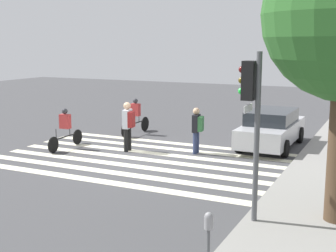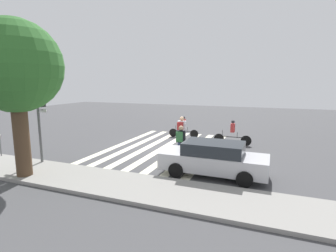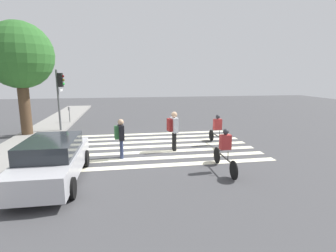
{
  "view_description": "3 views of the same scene",
  "coord_description": "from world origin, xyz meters",
  "px_view_note": "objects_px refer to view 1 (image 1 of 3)",
  "views": [
    {
      "loc": [
        14.04,
        7.8,
        4.05
      ],
      "look_at": [
        -0.87,
        0.66,
        1.09
      ],
      "focal_mm": 50.0,
      "sensor_mm": 36.0,
      "label": 1
    },
    {
      "loc": [
        -6.02,
        14.56,
        4.0
      ],
      "look_at": [
        -0.24,
        -0.18,
        1.35
      ],
      "focal_mm": 28.0,
      "sensor_mm": 36.0,
      "label": 2
    },
    {
      "loc": [
        -12.74,
        1.28,
        3.54
      ],
      "look_at": [
        -0.45,
        -0.79,
        1.11
      ],
      "focal_mm": 28.0,
      "sensor_mm": 36.0,
      "label": 3
    }
  ],
  "objects_px": {
    "pedestrian_adult_blue_shirt": "(197,127)",
    "cyclist_far_lane": "(65,127)",
    "parking_meter": "(209,231)",
    "pedestrian_adult_yellow_jacket": "(128,123)",
    "car_parked_silver_sedan": "(271,128)",
    "cyclist_near_curb": "(136,115)",
    "traffic_light": "(252,106)"
  },
  "relations": [
    {
      "from": "parking_meter",
      "to": "car_parked_silver_sedan",
      "type": "xyz_separation_m",
      "value": [
        -11.03,
        -1.55,
        -0.22
      ]
    },
    {
      "from": "cyclist_near_curb",
      "to": "cyclist_far_lane",
      "type": "xyz_separation_m",
      "value": [
        3.65,
        -1.03,
        -0.01
      ]
    },
    {
      "from": "cyclist_near_curb",
      "to": "cyclist_far_lane",
      "type": "distance_m",
      "value": 3.79
    },
    {
      "from": "cyclist_near_curb",
      "to": "car_parked_silver_sedan",
      "type": "relative_size",
      "value": 0.53
    },
    {
      "from": "traffic_light",
      "to": "cyclist_near_curb",
      "type": "relative_size",
      "value": 1.62
    },
    {
      "from": "car_parked_silver_sedan",
      "to": "pedestrian_adult_blue_shirt",
      "type": "bearing_deg",
      "value": -44.26
    },
    {
      "from": "parking_meter",
      "to": "cyclist_far_lane",
      "type": "relative_size",
      "value": 0.59
    },
    {
      "from": "traffic_light",
      "to": "pedestrian_adult_blue_shirt",
      "type": "distance_m",
      "value": 7.15
    },
    {
      "from": "cyclist_near_curb",
      "to": "parking_meter",
      "type": "bearing_deg",
      "value": 35.32
    },
    {
      "from": "cyclist_far_lane",
      "to": "car_parked_silver_sedan",
      "type": "relative_size",
      "value": 0.49
    },
    {
      "from": "parking_meter",
      "to": "car_parked_silver_sedan",
      "type": "bearing_deg",
      "value": -171.99
    },
    {
      "from": "cyclist_far_lane",
      "to": "traffic_light",
      "type": "bearing_deg",
      "value": 59.52
    },
    {
      "from": "pedestrian_adult_blue_shirt",
      "to": "cyclist_far_lane",
      "type": "xyz_separation_m",
      "value": [
        1.42,
        -4.89,
        -0.14
      ]
    },
    {
      "from": "parking_meter",
      "to": "cyclist_far_lane",
      "type": "distance_m",
      "value": 11.37
    },
    {
      "from": "pedestrian_adult_yellow_jacket",
      "to": "cyclist_near_curb",
      "type": "distance_m",
      "value": 3.32
    },
    {
      "from": "car_parked_silver_sedan",
      "to": "cyclist_far_lane",
      "type": "bearing_deg",
      "value": -62.29
    },
    {
      "from": "parking_meter",
      "to": "pedestrian_adult_yellow_jacket",
      "type": "bearing_deg",
      "value": -142.1
    },
    {
      "from": "pedestrian_adult_blue_shirt",
      "to": "car_parked_silver_sedan",
      "type": "relative_size",
      "value": 0.38
    },
    {
      "from": "pedestrian_adult_blue_shirt",
      "to": "car_parked_silver_sedan",
      "type": "height_order",
      "value": "pedestrian_adult_blue_shirt"
    },
    {
      "from": "cyclist_near_curb",
      "to": "car_parked_silver_sedan",
      "type": "bearing_deg",
      "value": 90.76
    },
    {
      "from": "cyclist_near_curb",
      "to": "cyclist_far_lane",
      "type": "bearing_deg",
      "value": -15.18
    },
    {
      "from": "pedestrian_adult_yellow_jacket",
      "to": "car_parked_silver_sedan",
      "type": "bearing_deg",
      "value": -68.94
    },
    {
      "from": "car_parked_silver_sedan",
      "to": "parking_meter",
      "type": "bearing_deg",
      "value": 8.44
    },
    {
      "from": "pedestrian_adult_blue_shirt",
      "to": "pedestrian_adult_yellow_jacket",
      "type": "relative_size",
      "value": 0.92
    },
    {
      "from": "pedestrian_adult_blue_shirt",
      "to": "cyclist_far_lane",
      "type": "height_order",
      "value": "pedestrian_adult_blue_shirt"
    },
    {
      "from": "parking_meter",
      "to": "car_parked_silver_sedan",
      "type": "height_order",
      "value": "car_parked_silver_sedan"
    },
    {
      "from": "cyclist_far_lane",
      "to": "car_parked_silver_sedan",
      "type": "bearing_deg",
      "value": 114.56
    },
    {
      "from": "pedestrian_adult_blue_shirt",
      "to": "car_parked_silver_sedan",
      "type": "bearing_deg",
      "value": -53.03
    },
    {
      "from": "pedestrian_adult_yellow_jacket",
      "to": "cyclist_far_lane",
      "type": "xyz_separation_m",
      "value": [
        0.65,
        -2.42,
        -0.23
      ]
    },
    {
      "from": "parking_meter",
      "to": "cyclist_near_curb",
      "type": "relative_size",
      "value": 0.55
    },
    {
      "from": "pedestrian_adult_yellow_jacket",
      "to": "traffic_light",
      "type": "bearing_deg",
      "value": -141.81
    },
    {
      "from": "traffic_light",
      "to": "car_parked_silver_sedan",
      "type": "bearing_deg",
      "value": -170.12
    }
  ]
}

